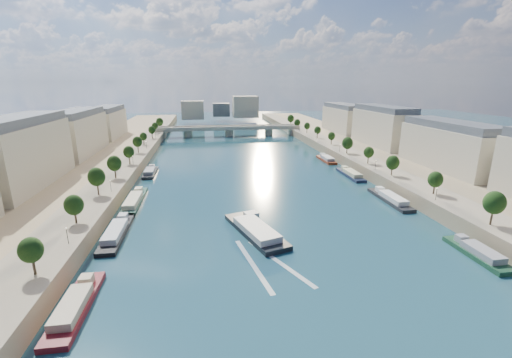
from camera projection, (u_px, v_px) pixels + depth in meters
name	position (u px, v px, depth m)	size (l,w,h in m)	color
ground	(250.00, 177.00, 155.57)	(700.00, 700.00, 0.00)	#0B2D32
quay_left	(81.00, 178.00, 144.34)	(44.00, 520.00, 5.00)	#9E8460
quay_right	(397.00, 166.00, 165.43)	(44.00, 520.00, 5.00)	#9E8460
pave_left	(118.00, 171.00, 145.84)	(14.00, 520.00, 0.10)	gray
pave_right	(369.00, 162.00, 162.54)	(14.00, 520.00, 0.10)	gray
trees_left	(122.00, 157.00, 146.54)	(4.80, 268.80, 8.26)	#382B1E
trees_right	(357.00, 147.00, 170.26)	(4.80, 268.80, 8.26)	#382B1E
lamps_left	(123.00, 170.00, 136.24)	(0.36, 200.36, 4.28)	black
lamps_right	(356.00, 154.00, 165.88)	(0.36, 200.36, 4.28)	black
buildings_left	(55.00, 141.00, 150.01)	(16.00, 226.00, 23.20)	#BAB18F
buildings_right	(411.00, 133.00, 174.92)	(16.00, 226.00, 23.20)	#BAB18F
skyline	(225.00, 108.00, 360.67)	(79.00, 42.00, 22.00)	#BAB18F
bridge	(229.00, 130.00, 270.98)	(112.00, 12.00, 8.15)	#C1B79E
tour_barge	(255.00, 230.00, 96.92)	(15.84, 28.70, 3.77)	black
wake	(266.00, 263.00, 81.41)	(15.32, 25.78, 0.04)	silver
moored_barges_left	(115.00, 236.00, 94.02)	(5.00, 155.50, 3.60)	#1A2339
moored_barges_right	(370.00, 187.00, 138.12)	(5.00, 126.71, 3.60)	#1B442B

